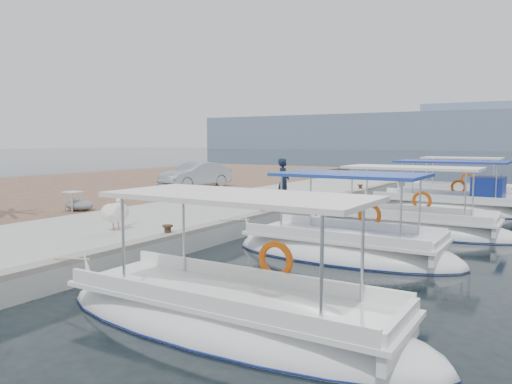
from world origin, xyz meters
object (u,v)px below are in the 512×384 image
fishing_caique_a (231,322)px  fishing_caique_b (344,252)px  pelican (116,212)px  fisherman (284,182)px  fishing_caique_d (448,208)px  fishing_caique_e (457,196)px  fishing_caique_c (405,229)px  parked_car (196,175)px

fishing_caique_a → fishing_caique_b: same height
pelican → fisherman: 7.77m
fishing_caique_b → pelican: 6.57m
fishing_caique_b → fishing_caique_d: size_ratio=0.84×
fishing_caique_a → fishing_caique_e: same height
fishing_caique_a → fishing_caique_c: 10.29m
fishing_caique_e → pelican: size_ratio=5.05×
fishing_caique_b → fishing_caique_e: bearing=89.5°
fishing_caique_d → fisherman: fisherman is taller
fishing_caique_b → fishing_caique_c: same height
fishing_caique_e → pelican: 19.34m
fishing_caique_a → pelican: (-6.45, 3.59, 0.90)m
fishing_caique_d → fisherman: (-5.42, -5.11, 1.26)m
fisherman → fishing_caique_c: bearing=-115.1°
fishing_caique_a → pelican: bearing=150.9°
fishing_caique_e → pelican: fishing_caique_e is taller
fishing_caique_d → fishing_caique_e: bearing=95.7°
pelican → parked_car: (-6.44, 11.82, 0.18)m
fishing_caique_e → fisherman: (-4.86, -10.66, 1.32)m
fisherman → fishing_caique_a: bearing=-170.5°
fishing_caique_c → pelican: bearing=-134.2°
fishing_caique_b → pelican: size_ratio=4.81×
fishing_caique_b → fisherman: bearing=131.5°
fishing_caique_e → fisherman: 11.79m
fishing_caique_a → fishing_caique_d: bearing=88.8°
fishing_caique_d → parked_car: size_ratio=1.74×
fishing_caique_c → fishing_caique_e: (-0.29, 11.59, 0.00)m
pelican → fishing_caique_c: bearing=45.8°
fishing_caique_a → fishing_caique_b: (-0.37, 5.90, -0.00)m
fishing_caique_a → fishing_caique_d: same height
fishing_caique_b → fishing_caique_d: 10.46m
fishing_caique_c → pelican: (-6.53, -6.70, 0.90)m
fishing_caique_b → fishing_caique_e: same height
fishing_caique_a → parked_car: fishing_caique_a is taller
fishing_caique_d → fishing_caique_e: same height
fishing_caique_d → fishing_caique_c: bearing=-92.5°
fisherman → fishing_caique_d: bearing=-61.5°
fishing_caique_a → fishing_caique_c: size_ratio=0.98×
fishing_caique_b → parked_car: (-12.53, 9.52, 1.09)m
fishing_caique_b → parked_car: bearing=142.8°
fishing_caique_b → fishing_caique_e: (0.15, 15.98, 0.00)m
fishing_caique_c → fisherman: bearing=169.8°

